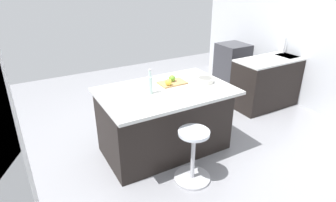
# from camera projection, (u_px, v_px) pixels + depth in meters

# --- Properties ---
(ground_plane) EXTENTS (7.69, 7.69, 0.00)m
(ground_plane) POSITION_uv_depth(u_px,v_px,m) (164.00, 149.00, 3.99)
(ground_plane) COLOR gray
(interior_partition_left) EXTENTS (0.12, 5.58, 2.69)m
(interior_partition_left) POSITION_uv_depth(u_px,v_px,m) (317.00, 33.00, 4.75)
(interior_partition_left) COLOR silver
(interior_partition_left) RESTS_ON ground_plane
(sink_cabinet) EXTENTS (1.80, 0.60, 1.17)m
(sink_cabinet) POSITION_uv_depth(u_px,v_px,m) (278.00, 80.00, 5.24)
(sink_cabinet) COLOR black
(sink_cabinet) RESTS_ON ground_plane
(oven_range) EXTENTS (0.60, 0.61, 0.86)m
(oven_range) POSITION_uv_depth(u_px,v_px,m) (232.00, 63.00, 6.23)
(oven_range) COLOR #38383D
(oven_range) RESTS_ON ground_plane
(kitchen_island) EXTENTS (1.69, 1.10, 0.92)m
(kitchen_island) POSITION_uv_depth(u_px,v_px,m) (164.00, 120.00, 3.80)
(kitchen_island) COLOR black
(kitchen_island) RESTS_ON ground_plane
(stool_by_window) EXTENTS (0.44, 0.44, 0.67)m
(stool_by_window) POSITION_uv_depth(u_px,v_px,m) (193.00, 157.00, 3.28)
(stool_by_window) COLOR #B7B7BC
(stool_by_window) RESTS_ON ground_plane
(cutting_board) EXTENTS (0.36, 0.24, 0.02)m
(cutting_board) POSITION_uv_depth(u_px,v_px,m) (172.00, 83.00, 3.77)
(cutting_board) COLOR tan
(cutting_board) RESTS_ON kitchen_island
(apple_yellow) EXTENTS (0.09, 0.09, 0.09)m
(apple_yellow) POSITION_uv_depth(u_px,v_px,m) (168.00, 82.00, 3.64)
(apple_yellow) COLOR gold
(apple_yellow) RESTS_ON cutting_board
(apple_green) EXTENTS (0.09, 0.09, 0.09)m
(apple_green) POSITION_uv_depth(u_px,v_px,m) (172.00, 78.00, 3.77)
(apple_green) COLOR #609E2D
(apple_green) RESTS_ON cutting_board
(water_bottle) EXTENTS (0.06, 0.06, 0.31)m
(water_bottle) POSITION_uv_depth(u_px,v_px,m) (150.00, 84.00, 3.42)
(water_bottle) COLOR silver
(water_bottle) RESTS_ON kitchen_island
(fruit_bowl) EXTENTS (0.23, 0.23, 0.07)m
(fruit_bowl) POSITION_uv_depth(u_px,v_px,m) (205.00, 80.00, 3.79)
(fruit_bowl) COLOR silver
(fruit_bowl) RESTS_ON kitchen_island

